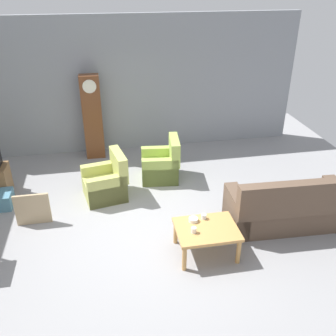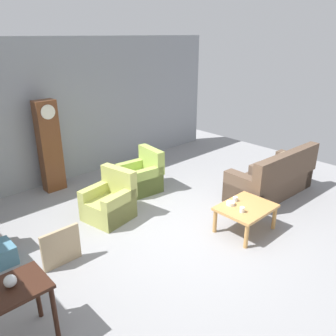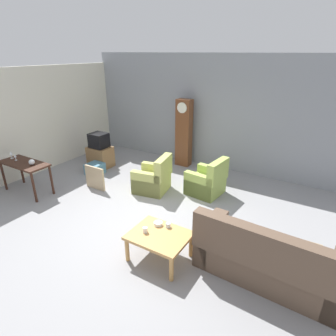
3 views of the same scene
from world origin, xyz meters
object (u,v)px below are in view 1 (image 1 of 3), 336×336
(storage_box_blue, at_px, (1,200))
(bowl_white_stacked, at_px, (193,220))
(cup_blue_rimmed, at_px, (204,217))
(cup_white_porcelain, at_px, (194,230))
(armchair_olive_far, at_px, (162,165))
(couch_floral, at_px, (289,208))
(coffee_table_wood, at_px, (206,232))
(framed_picture_leaning, at_px, (33,209))
(armchair_olive_near, at_px, (107,183))
(grandfather_clock, at_px, (93,117))

(storage_box_blue, relative_size, bowl_white_stacked, 3.00)
(cup_blue_rimmed, bearing_deg, cup_white_porcelain, -127.63)
(armchair_olive_far, distance_m, cup_white_porcelain, 2.62)
(armchair_olive_far, bearing_deg, cup_white_porcelain, -89.05)
(couch_floral, height_order, cup_blue_rimmed, couch_floral)
(couch_floral, xyz_separation_m, coffee_table_wood, (-1.61, -0.43, 0.06))
(bowl_white_stacked, bearing_deg, framed_picture_leaning, 157.18)
(armchair_olive_near, relative_size, armchair_olive_far, 1.00)
(grandfather_clock, bearing_deg, armchair_olive_near, -84.29)
(couch_floral, relative_size, armchair_olive_near, 2.32)
(framed_picture_leaning, bearing_deg, cup_blue_rimmed, -20.85)
(couch_floral, distance_m, storage_box_blue, 5.33)
(couch_floral, height_order, bowl_white_stacked, couch_floral)
(armchair_olive_far, bearing_deg, armchair_olive_near, -155.58)
(grandfather_clock, distance_m, bowl_white_stacked, 4.02)
(cup_blue_rimmed, height_order, bowl_white_stacked, cup_blue_rimmed)
(framed_picture_leaning, height_order, cup_white_porcelain, framed_picture_leaning)
(grandfather_clock, bearing_deg, cup_blue_rimmed, -65.29)
(armchair_olive_far, bearing_deg, coffee_table_wood, -83.91)
(grandfather_clock, distance_m, storage_box_blue, 2.77)
(framed_picture_leaning, bearing_deg, grandfather_clock, 66.45)
(armchair_olive_near, height_order, coffee_table_wood, armchair_olive_near)
(armchair_olive_near, bearing_deg, cup_white_porcelain, -58.94)
(armchair_olive_near, distance_m, storage_box_blue, 2.02)
(grandfather_clock, height_order, cup_white_porcelain, grandfather_clock)
(armchair_olive_near, relative_size, coffee_table_wood, 0.96)
(grandfather_clock, distance_m, cup_blue_rimmed, 4.05)
(cup_white_porcelain, relative_size, bowl_white_stacked, 0.62)
(storage_box_blue, distance_m, bowl_white_stacked, 3.78)
(coffee_table_wood, distance_m, cup_blue_rimmed, 0.27)
(armchair_olive_near, relative_size, storage_box_blue, 2.05)
(storage_box_blue, bearing_deg, grandfather_clock, 46.46)
(framed_picture_leaning, bearing_deg, bowl_white_stacked, -22.82)
(couch_floral, bearing_deg, storage_box_blue, 163.00)
(armchair_olive_far, xyz_separation_m, framed_picture_leaning, (-2.52, -1.22, -0.01))
(couch_floral, relative_size, bowl_white_stacked, 14.23)
(couch_floral, relative_size, coffee_table_wood, 2.22)
(cup_white_porcelain, xyz_separation_m, cup_blue_rimmed, (0.25, 0.32, -0.01))
(framed_picture_leaning, xyz_separation_m, cup_white_porcelain, (2.56, -1.39, 0.23))
(armchair_olive_near, height_order, framed_picture_leaning, armchair_olive_near)
(armchair_olive_near, bearing_deg, framed_picture_leaning, -152.97)
(coffee_table_wood, xyz_separation_m, framed_picture_leaning, (-2.79, 1.32, -0.11))
(coffee_table_wood, distance_m, storage_box_blue, 4.02)
(bowl_white_stacked, bearing_deg, grandfather_clock, 112.13)
(armchair_olive_near, bearing_deg, bowl_white_stacked, -53.63)
(cup_white_porcelain, bearing_deg, couch_floral, 15.36)
(armchair_olive_far, height_order, framed_picture_leaning, armchair_olive_far)
(coffee_table_wood, distance_m, bowl_white_stacked, 0.28)
(storage_box_blue, bearing_deg, coffee_table_wood, -29.78)
(couch_floral, xyz_separation_m, cup_white_porcelain, (-1.84, -0.51, 0.17))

